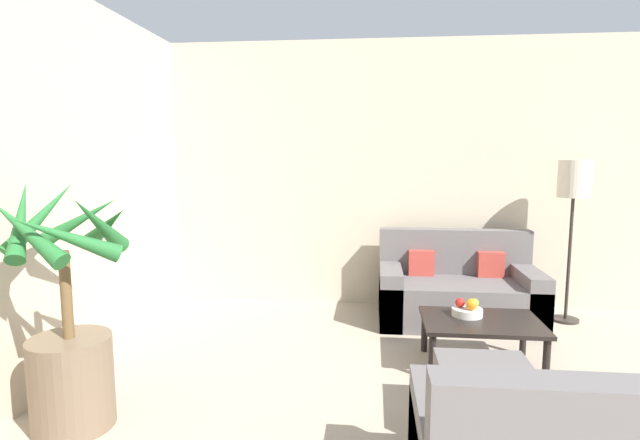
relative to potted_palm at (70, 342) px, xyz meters
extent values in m
cube|color=beige|center=(3.02, 2.63, 0.85)|extent=(8.45, 0.06, 2.70)
cylinder|color=brown|center=(0.00, 0.00, -0.24)|extent=(0.45, 0.45, 0.53)
cylinder|color=brown|center=(0.00, 0.00, 0.28)|extent=(0.06, 0.06, 0.50)
cone|color=#23662D|center=(0.22, 0.00, 0.68)|extent=(0.10, 0.50, 0.39)
cone|color=#23662D|center=(0.15, 0.19, 0.64)|extent=(0.47, 0.41, 0.32)
cone|color=#23662D|center=(-0.05, 0.23, 0.66)|extent=(0.52, 0.21, 0.35)
cone|color=#23662D|center=(-0.18, 0.09, 0.70)|extent=(0.29, 0.46, 0.43)
cone|color=#23662D|center=(-0.18, -0.08, 0.71)|extent=(0.29, 0.45, 0.44)
cone|color=#23662D|center=(-0.05, -0.22, 0.67)|extent=(0.51, 0.21, 0.37)
cone|color=#23662D|center=(0.15, -0.19, 0.64)|extent=(0.48, 0.41, 0.32)
cube|color=#605B5B|center=(2.49, 2.07, -0.30)|extent=(1.45, 0.79, 0.40)
cube|color=#605B5B|center=(2.49, 2.39, 0.11)|extent=(1.45, 0.16, 0.43)
cube|color=#605B5B|center=(1.87, 2.07, -0.24)|extent=(0.20, 0.79, 0.52)
cube|color=#605B5B|center=(3.12, 2.07, -0.24)|extent=(0.20, 0.79, 0.52)
cube|color=#B23D33|center=(2.17, 2.27, 0.02)|extent=(0.24, 0.12, 0.24)
cube|color=#B23D33|center=(2.82, 2.27, 0.02)|extent=(0.24, 0.12, 0.24)
cylinder|color=#2D2823|center=(3.52, 2.22, -0.49)|extent=(0.24, 0.24, 0.03)
cylinder|color=#2D2823|center=(3.52, 2.22, 0.09)|extent=(0.03, 0.03, 1.14)
cylinder|color=beige|center=(3.52, 2.22, 0.84)|extent=(0.28, 0.28, 0.34)
cylinder|color=black|center=(2.11, 0.82, -0.34)|extent=(0.05, 0.05, 0.33)
cylinder|color=black|center=(2.87, 0.82, -0.34)|extent=(0.05, 0.05, 0.33)
cylinder|color=black|center=(2.11, 1.34, -0.34)|extent=(0.05, 0.05, 0.33)
cylinder|color=black|center=(2.87, 1.34, -0.34)|extent=(0.05, 0.05, 0.33)
cube|color=black|center=(2.49, 1.08, -0.16)|extent=(0.85, 0.61, 0.03)
cylinder|color=beige|center=(2.41, 1.17, -0.12)|extent=(0.23, 0.23, 0.06)
sphere|color=red|center=(2.35, 1.19, -0.05)|extent=(0.07, 0.07, 0.07)
sphere|color=olive|center=(2.47, 1.21, -0.05)|extent=(0.06, 0.06, 0.06)
sphere|color=orange|center=(2.43, 1.13, -0.04)|extent=(0.08, 0.08, 0.08)
cube|color=#605B5B|center=(2.33, -0.93, 0.13)|extent=(0.90, 0.16, 0.40)
cube|color=#605B5B|center=(2.34, 0.21, -0.32)|extent=(0.53, 0.56, 0.37)
camera|label=1|loc=(1.69, -2.54, 1.05)|focal=28.00mm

